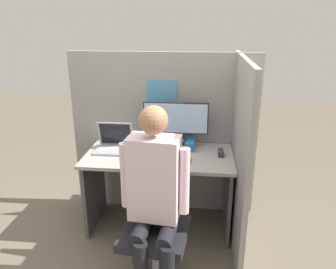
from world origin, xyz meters
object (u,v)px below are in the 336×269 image
Objects in this scene: laptop at (114,145)px; stapler at (221,153)px; monitor at (176,120)px; carrot_toy at (189,161)px; paper_box at (176,143)px; office_chair at (155,212)px; person at (154,192)px.

stapler is at bearing -0.72° from laptop.
carrot_toy is at bearing -67.56° from monitor.
office_chair is (-0.08, -0.80, -0.24)m from paper_box.
office_chair is at bearing -116.37° from carrot_toy.
paper_box is 1.10× the size of laptop.
laptop is 0.24× the size of person.
person is (-0.06, -0.96, -0.21)m from monitor.
paper_box reaches higher than carrot_toy.
carrot_toy is 0.09× the size of person.
laptop is 0.96m from person.
carrot_toy is 0.11× the size of office_chair.
monitor is 0.43× the size of person.
stapler is 0.10× the size of person.
person reaches higher than paper_box.
person reaches higher than carrot_toy.
monitor is 0.51m from stapler.
paper_box is at bearing -90.00° from monitor.
office_chair is (-0.08, -0.81, -0.47)m from monitor.
person is at bearing -120.65° from stapler.
person reaches higher than office_chair.
laptop is at bearing 120.72° from person.
laptop reaches higher than paper_box.
carrot_toy is (0.14, -0.35, -0.02)m from paper_box.
office_chair is at bearing -95.80° from paper_box.
office_chair is (0.47, -0.67, -0.25)m from laptop.
laptop is at bearing 162.85° from carrot_toy.
monitor is at bearing 84.22° from office_chair.
person is at bearing -93.85° from monitor.
carrot_toy is (0.70, -0.22, -0.03)m from laptop.
monitor is at bearing 86.15° from person.
monitor is at bearing 90.00° from paper_box.
laptop is at bearing 179.28° from stapler.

